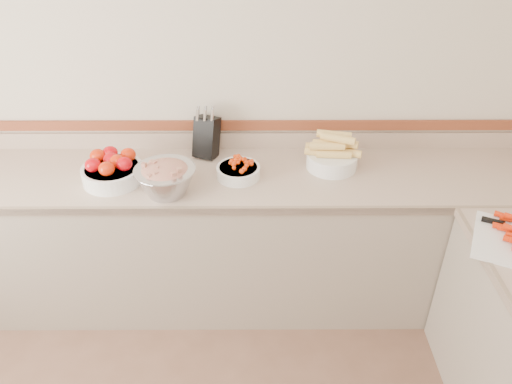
{
  "coord_description": "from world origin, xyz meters",
  "views": [
    {
      "loc": [
        0.34,
        -0.68,
        2.35
      ],
      "look_at": [
        0.35,
        1.35,
        1.0
      ],
      "focal_mm": 35.0,
      "sensor_mm": 36.0,
      "label": 1
    }
  ],
  "objects_px": {
    "knife_block": "(206,136)",
    "rhubarb_bowl": "(166,178)",
    "cherry_tomato_bowl": "(238,170)",
    "tomato_bowl": "(112,169)",
    "corn_bowl": "(332,155)"
  },
  "relations": [
    {
      "from": "knife_block",
      "to": "rhubarb_bowl",
      "type": "relative_size",
      "value": 0.98
    },
    {
      "from": "cherry_tomato_bowl",
      "to": "rhubarb_bowl",
      "type": "bearing_deg",
      "value": -156.29
    },
    {
      "from": "knife_block",
      "to": "tomato_bowl",
      "type": "distance_m",
      "value": 0.57
    },
    {
      "from": "cherry_tomato_bowl",
      "to": "rhubarb_bowl",
      "type": "xyz_separation_m",
      "value": [
        -0.37,
        -0.16,
        0.05
      ]
    },
    {
      "from": "knife_block",
      "to": "tomato_bowl",
      "type": "height_order",
      "value": "knife_block"
    },
    {
      "from": "tomato_bowl",
      "to": "cherry_tomato_bowl",
      "type": "distance_m",
      "value": 0.68
    },
    {
      "from": "knife_block",
      "to": "rhubarb_bowl",
      "type": "distance_m",
      "value": 0.45
    },
    {
      "from": "tomato_bowl",
      "to": "cherry_tomato_bowl",
      "type": "height_order",
      "value": "tomato_bowl"
    },
    {
      "from": "knife_block",
      "to": "tomato_bowl",
      "type": "xyz_separation_m",
      "value": [
        -0.49,
        -0.28,
        -0.06
      ]
    },
    {
      "from": "tomato_bowl",
      "to": "cherry_tomato_bowl",
      "type": "relative_size",
      "value": 1.35
    },
    {
      "from": "corn_bowl",
      "to": "tomato_bowl",
      "type": "bearing_deg",
      "value": -173.41
    },
    {
      "from": "tomato_bowl",
      "to": "cherry_tomato_bowl",
      "type": "xyz_separation_m",
      "value": [
        0.68,
        0.04,
        -0.03
      ]
    },
    {
      "from": "cherry_tomato_bowl",
      "to": "corn_bowl",
      "type": "distance_m",
      "value": 0.53
    },
    {
      "from": "tomato_bowl",
      "to": "rhubarb_bowl",
      "type": "distance_m",
      "value": 0.33
    },
    {
      "from": "cherry_tomato_bowl",
      "to": "corn_bowl",
      "type": "bearing_deg",
      "value": 11.1
    }
  ]
}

